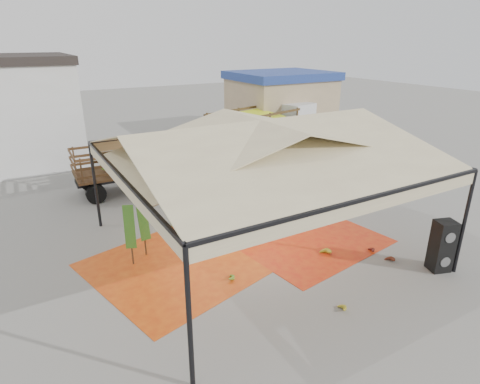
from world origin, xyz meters
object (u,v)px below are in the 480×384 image
banana_heap (242,201)px  vendor (229,183)px  speaker_stack (442,246)px  truck_left (150,160)px  truck_right (267,123)px

banana_heap → vendor: bearing=92.6°
banana_heap → speaker_stack: speaker_stack is taller
banana_heap → speaker_stack: size_ratio=3.51×
banana_heap → truck_left: size_ratio=0.91×
speaker_stack → vendor: 7.56m
vendor → truck_left: bearing=-66.3°
vendor → truck_left: size_ratio=0.33×
banana_heap → truck_right: 9.99m
speaker_stack → vendor: size_ratio=0.78×
banana_heap → speaker_stack: bearing=-64.2°
speaker_stack → truck_left: size_ratio=0.26×
vendor → truck_left: 4.21m
banana_heap → truck_left: bearing=112.2°
speaker_stack → vendor: vendor is taller
truck_left → truck_right: 8.71m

